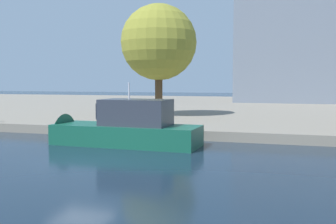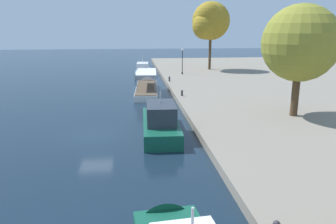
{
  "view_description": "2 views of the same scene",
  "coord_description": "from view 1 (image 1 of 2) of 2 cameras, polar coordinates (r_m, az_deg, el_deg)",
  "views": [
    {
      "loc": [
        8.49,
        -14.92,
        3.5
      ],
      "look_at": [
        1.09,
        9.26,
        1.56
      ],
      "focal_mm": 42.12,
      "sensor_mm": 36.0,
      "label": 1
    },
    {
      "loc": [
        24.43,
        3.07,
        8.05
      ],
      "look_at": [
        1.27,
        5.55,
        2.08
      ],
      "focal_mm": 35.01,
      "sensor_mm": 36.0,
      "label": 2
    }
  ],
  "objects": [
    {
      "name": "dock_promenade",
      "position": [
        51.04,
        7.4,
        0.76
      ],
      "size": [
        120.0,
        55.0,
        0.6
      ],
      "primitive_type": "cube",
      "color": "gray",
      "rests_on": "ground_plane"
    },
    {
      "name": "ground_plane",
      "position": [
        17.52,
        -12.48,
        -7.25
      ],
      "size": [
        220.0,
        220.0,
        0.0
      ],
      "primitive_type": "plane",
      "color": "#142333"
    },
    {
      "name": "tree_2",
      "position": [
        34.01,
        -1.14,
        10.17
      ],
      "size": [
        6.43,
        6.43,
        9.46
      ],
      "color": "#4C3823",
      "rests_on": "dock_promenade"
    },
    {
      "name": "motor_yacht_2",
      "position": [
        22.18,
        -7.4,
        -2.84
      ],
      "size": [
        9.27,
        2.89,
        4.37
      ],
      "rotation": [
        0.0,
        0.0,
        3.11
      ],
      "color": "#14513D",
      "rests_on": "ground_plane"
    }
  ]
}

